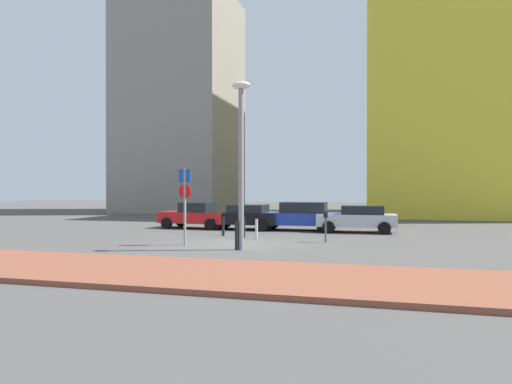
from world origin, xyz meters
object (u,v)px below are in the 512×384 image
Objects in this scene: parking_sign_post at (185,197)px; parking_meter at (326,222)px; parked_car_silver at (358,218)px; traffic_bollard_edge at (257,229)px; street_lamp at (241,150)px; traffic_bollard_far at (223,226)px; traffic_bollard_mid at (237,236)px; parked_car_red at (196,215)px; traffic_bollard_near at (244,227)px; parked_car_blue at (299,216)px; parked_car_black at (244,216)px.

parking_sign_post reaches higher than parking_meter.
traffic_bollard_edge is (-4.36, -4.49, -0.30)m from parked_car_silver.
street_lamp reaches higher than traffic_bollard_edge.
street_lamp is 6.95× the size of traffic_bollard_edge.
traffic_bollard_far is at bearing -150.54° from parked_car_silver.
parked_car_silver is 0.65× the size of street_lamp.
traffic_bollard_far is (-2.17, 4.72, -0.07)m from traffic_bollard_mid.
traffic_bollard_near is (4.18, -4.21, -0.28)m from parked_car_red.
parked_car_blue is 1.10× the size of parked_car_silver.
street_lamp reaches higher than parked_car_blue.
parking_meter is at bearing -44.52° from parked_car_black.
street_lamp reaches higher than parked_car_black.
traffic_bollard_edge is (0.72, -0.35, -0.03)m from traffic_bollard_near.
traffic_bollard_mid is at bearing -96.09° from parked_car_blue.
traffic_bollard_far is 2.15m from traffic_bollard_edge.
traffic_bollard_edge is at bearing 172.10° from parking_meter.
parked_car_red is at bearing 122.57° from street_lamp.
traffic_bollard_edge is (2.27, 2.88, -1.52)m from parking_sign_post.
parking_sign_post is (-6.63, -7.37, 1.21)m from parked_car_silver.
parking_sign_post reaches higher than traffic_bollard_far.
parked_car_black reaches higher than traffic_bollard_near.
parking_sign_post is 3.38× the size of traffic_bollard_far.
parked_car_red is 6.71m from traffic_bollard_edge.
street_lamp is at bearing -130.91° from parking_meter.
traffic_bollard_far is (-2.31, 4.63, -3.32)m from street_lamp.
traffic_bollard_edge is at bearing -43.00° from parked_car_red.
parking_sign_post is 3.89m from traffic_bollard_near.
parked_car_black is at bearing 135.48° from parking_meter.
parked_car_blue is at bearing 84.79° from street_lamp.
parking_meter is at bearing -15.04° from traffic_bollard_far.
street_lamp is at bearing -95.21° from parked_car_blue.
street_lamp is 4.98m from traffic_bollard_edge.
parked_car_silver is 3.86× the size of traffic_bollard_mid.
traffic_bollard_edge is at bearing 93.54° from traffic_bollard_mid.
parked_car_silver reaches higher than traffic_bollard_edge.
parked_car_silver is 6.26m from traffic_bollard_edge.
traffic_bollard_edge is (1.94, -0.94, -0.01)m from traffic_bollard_far.
parked_car_silver is at bearing 63.52° from traffic_bollard_mid.
traffic_bollard_near is 1.35m from traffic_bollard_far.
traffic_bollard_far is 1.01× the size of traffic_bollard_edge.
parked_car_red is 8.00m from parking_sign_post.
traffic_bollard_mid is (2.50, -0.90, -1.44)m from parking_sign_post.
traffic_bollard_near is at bearing -112.69° from parked_car_blue.
parked_car_silver reaches higher than traffic_bollard_mid.
parked_car_black is 3.79× the size of traffic_bollard_mid.
parking_sign_post is at bearing -113.92° from parked_car_blue.
traffic_bollard_mid is at bearing -86.46° from traffic_bollard_edge.
parked_car_red is 1.00× the size of parked_car_silver.
parked_car_blue is at bearing 66.08° from parking_sign_post.
parked_car_black is at bearing 106.05° from traffic_bollard_near.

